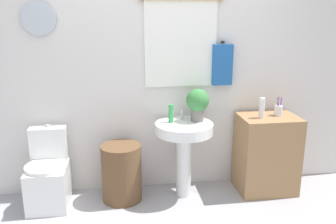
% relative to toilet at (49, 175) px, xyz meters
% --- Properties ---
extents(back_wall, '(4.40, 0.18, 2.60)m').
position_rel_toilet_xyz_m(back_wall, '(1.05, 0.27, 1.02)').
color(back_wall, silver).
rests_on(back_wall, ground_plane).
extents(toilet, '(0.38, 0.51, 0.74)m').
position_rel_toilet_xyz_m(toilet, '(0.00, 0.00, 0.00)').
color(toilet, white).
rests_on(toilet, ground_plane).
extents(laundry_hamper, '(0.38, 0.38, 0.56)m').
position_rel_toilet_xyz_m(laundry_hamper, '(0.68, -0.03, -0.00)').
color(laundry_hamper, brown).
rests_on(laundry_hamper, ground_plane).
extents(pedestal_sink, '(0.56, 0.56, 0.75)m').
position_rel_toilet_xyz_m(pedestal_sink, '(1.29, -0.03, 0.30)').
color(pedestal_sink, white).
rests_on(pedestal_sink, ground_plane).
extents(faucet, '(0.03, 0.03, 0.10)m').
position_rel_toilet_xyz_m(faucet, '(1.29, 0.09, 0.52)').
color(faucet, silver).
rests_on(faucet, pedestal_sink).
extents(wooden_cabinet, '(0.57, 0.44, 0.79)m').
position_rel_toilet_xyz_m(wooden_cabinet, '(2.14, -0.03, 0.11)').
color(wooden_cabinet, '#9E754C').
rests_on(wooden_cabinet, ground_plane).
extents(soap_bottle, '(0.05, 0.05, 0.18)m').
position_rel_toilet_xyz_m(soap_bottle, '(1.17, 0.02, 0.56)').
color(soap_bottle, green).
rests_on(soap_bottle, pedestal_sink).
extents(potted_plant, '(0.22, 0.22, 0.32)m').
position_rel_toilet_xyz_m(potted_plant, '(1.43, 0.03, 0.66)').
color(potted_plant, slate).
rests_on(potted_plant, pedestal_sink).
extents(lotion_bottle, '(0.05, 0.05, 0.20)m').
position_rel_toilet_xyz_m(lotion_bottle, '(2.04, -0.07, 0.60)').
color(lotion_bottle, white).
rests_on(lotion_bottle, wooden_cabinet).
extents(toothbrush_cup, '(0.08, 0.08, 0.19)m').
position_rel_toilet_xyz_m(toothbrush_cup, '(2.24, -0.01, 0.56)').
color(toothbrush_cup, silver).
rests_on(toothbrush_cup, wooden_cabinet).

